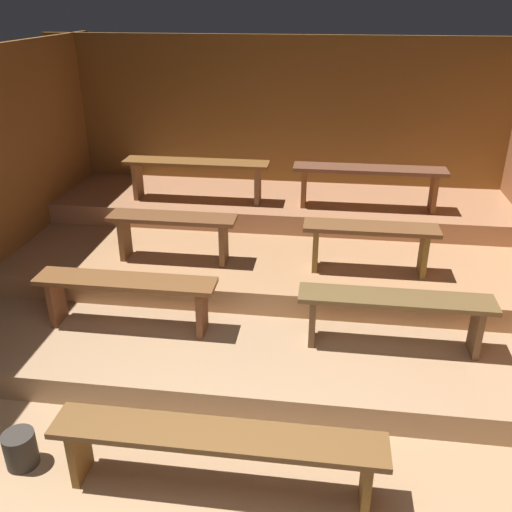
% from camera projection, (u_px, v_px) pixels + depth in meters
% --- Properties ---
extents(ground, '(5.99, 5.69, 0.08)m').
position_uv_depth(ground, '(263.00, 334.00, 5.14)').
color(ground, tan).
extents(wall_back, '(5.99, 0.06, 2.40)m').
position_uv_depth(wall_back, '(288.00, 139.00, 6.83)').
color(wall_back, brown).
rests_on(wall_back, ground).
extents(platform_lower, '(5.19, 3.68, 0.22)m').
position_uv_depth(platform_lower, '(270.00, 288.00, 5.62)').
color(platform_lower, tan).
rests_on(platform_lower, ground).
extents(platform_middle, '(5.19, 2.56, 0.22)m').
position_uv_depth(platform_middle, '(276.00, 246.00, 6.03)').
color(platform_middle, tan).
rests_on(platform_middle, platform_lower).
extents(platform_upper, '(5.19, 1.23, 0.22)m').
position_uv_depth(platform_upper, '(282.00, 206.00, 6.53)').
color(platform_upper, '#B37B56').
rests_on(platform_upper, platform_middle).
extents(bench_floor_center, '(2.02, 0.29, 0.46)m').
position_uv_depth(bench_floor_center, '(217.00, 444.00, 3.32)').
color(bench_floor_center, brown).
rests_on(bench_floor_center, ground).
extents(bench_lower_left, '(1.52, 0.29, 0.46)m').
position_uv_depth(bench_lower_left, '(126.00, 290.00, 4.62)').
color(bench_lower_left, brown).
rests_on(bench_lower_left, platform_lower).
extents(bench_lower_right, '(1.52, 0.29, 0.46)m').
position_uv_depth(bench_lower_right, '(395.00, 308.00, 4.35)').
color(bench_lower_right, brown).
rests_on(bench_lower_right, platform_lower).
extents(bench_middle_left, '(1.23, 0.29, 0.46)m').
position_uv_depth(bench_middle_left, '(173.00, 227.00, 5.32)').
color(bench_middle_left, brown).
rests_on(bench_middle_left, platform_middle).
extents(bench_middle_right, '(1.23, 0.29, 0.46)m').
position_uv_depth(bench_middle_right, '(370.00, 237.00, 5.09)').
color(bench_middle_right, brown).
rests_on(bench_middle_right, platform_middle).
extents(bench_upper_left, '(1.64, 0.29, 0.46)m').
position_uv_depth(bench_upper_left, '(196.00, 170.00, 6.23)').
color(bench_upper_left, brown).
rests_on(bench_upper_left, platform_upper).
extents(bench_upper_right, '(1.64, 0.29, 0.46)m').
position_uv_depth(bench_upper_right, '(369.00, 176.00, 6.00)').
color(bench_upper_right, brown).
rests_on(bench_upper_right, platform_upper).
extents(pail_floor, '(0.21, 0.21, 0.25)m').
position_uv_depth(pail_floor, '(21.00, 449.00, 3.62)').
color(pail_floor, '#332D28').
rests_on(pail_floor, ground).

